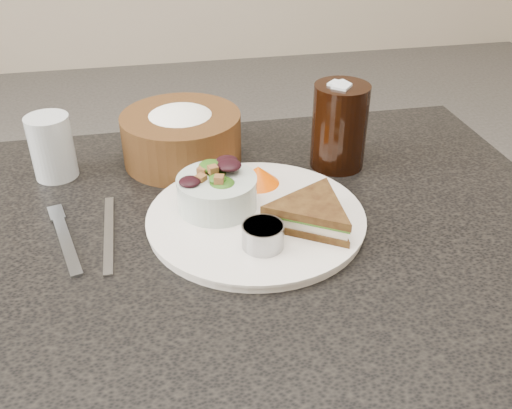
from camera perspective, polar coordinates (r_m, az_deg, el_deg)
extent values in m
cube|color=black|center=(1.05, -2.32, -19.50)|extent=(1.00, 0.70, 0.75)
cylinder|color=silver|center=(0.80, 0.00, -1.42)|extent=(0.30, 0.30, 0.01)
cylinder|color=gray|center=(0.73, 0.70, -3.16)|extent=(0.07, 0.07, 0.03)
cone|color=#FF5600|center=(0.86, 0.22, 2.97)|extent=(0.09, 0.09, 0.03)
cube|color=gray|center=(0.80, -18.47, -3.58)|extent=(0.05, 0.16, 0.00)
cube|color=#9E9FA1|center=(0.80, -14.51, -2.82)|extent=(0.01, 0.18, 0.00)
cylinder|color=#B7BFC4|center=(0.95, -19.73, 5.43)|extent=(0.09, 0.09, 0.10)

